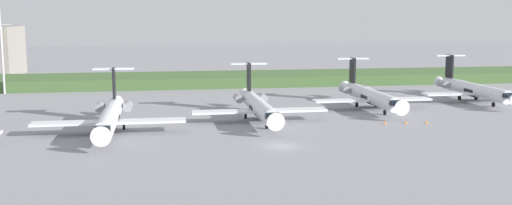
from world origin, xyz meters
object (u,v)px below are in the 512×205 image
at_px(regional_jet_second, 110,116).
at_px(regional_jet_fifth, 473,89).
at_px(regional_jet_third, 258,105).
at_px(safety_cone_mid_marker, 406,122).
at_px(safety_cone_front_marker, 385,122).
at_px(regional_jet_fourth, 370,95).
at_px(safety_cone_rear_marker, 426,122).
at_px(antenna_mast, 2,50).

bearing_deg(regional_jet_second, regional_jet_fifth, 16.80).
distance_m(regional_jet_third, safety_cone_mid_marker, 24.78).
distance_m(regional_jet_third, regional_jet_fifth, 50.26).
relative_size(regional_jet_third, safety_cone_front_marker, 56.36).
bearing_deg(regional_jet_fourth, safety_cone_rear_marker, -78.10).
bearing_deg(regional_jet_second, safety_cone_front_marker, -0.58).
distance_m(regional_jet_fourth, antenna_mast, 82.36).
xyz_separation_m(antenna_mast, safety_cone_rear_marker, (78.42, -50.93, -9.65)).
bearing_deg(safety_cone_front_marker, regional_jet_fourth, 78.46).
relative_size(regional_jet_third, regional_jet_fourth, 1.00).
bearing_deg(safety_cone_rear_marker, regional_jet_second, 178.80).
height_order(antenna_mast, safety_cone_mid_marker, antenna_mast).
bearing_deg(antenna_mast, safety_cone_mid_marker, -34.03).
height_order(regional_jet_third, regional_jet_fifth, same).
height_order(safety_cone_front_marker, safety_cone_rear_marker, same).
height_order(regional_jet_third, safety_cone_mid_marker, regional_jet_third).
bearing_deg(safety_cone_rear_marker, antenna_mast, 146.99).
height_order(regional_jet_fourth, safety_cone_rear_marker, regional_jet_fourth).
height_order(regional_jet_fourth, regional_jet_fifth, same).
relative_size(regional_jet_second, antenna_mast, 1.29).
relative_size(regional_jet_fifth, safety_cone_front_marker, 56.36).
bearing_deg(regional_jet_second, safety_cone_mid_marker, -0.89).
bearing_deg(safety_cone_rear_marker, regional_jet_fifth, 47.47).
distance_m(regional_jet_fourth, safety_cone_rear_marker, 17.76).
distance_m(regional_jet_third, antenna_mast, 67.54).
relative_size(regional_jet_second, regional_jet_fifth, 1.00).
relative_size(antenna_mast, safety_cone_front_marker, 43.56).
height_order(regional_jet_second, safety_cone_mid_marker, regional_jet_second).
height_order(regional_jet_fifth, safety_cone_mid_marker, regional_jet_fifth).
bearing_deg(regional_jet_second, regional_jet_third, 15.49).
distance_m(antenna_mast, safety_cone_rear_marker, 94.00).
bearing_deg(regional_jet_third, safety_cone_mid_marker, -17.51).
distance_m(regional_jet_second, safety_cone_mid_marker, 47.71).
distance_m(regional_jet_fourth, regional_jet_fifth, 25.19).
height_order(regional_jet_third, safety_cone_front_marker, regional_jet_third).
xyz_separation_m(regional_jet_fourth, regional_jet_fifth, (24.56, 5.59, 0.00)).
xyz_separation_m(regional_jet_second, regional_jet_third, (24.12, 6.68, 0.00)).
relative_size(regional_jet_fourth, safety_cone_front_marker, 56.36).
bearing_deg(regional_jet_fourth, regional_jet_third, -157.93).
distance_m(regional_jet_fourth, safety_cone_mid_marker, 17.06).
relative_size(regional_jet_fourth, safety_cone_rear_marker, 56.36).
height_order(regional_jet_fourth, safety_cone_mid_marker, regional_jet_fourth).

